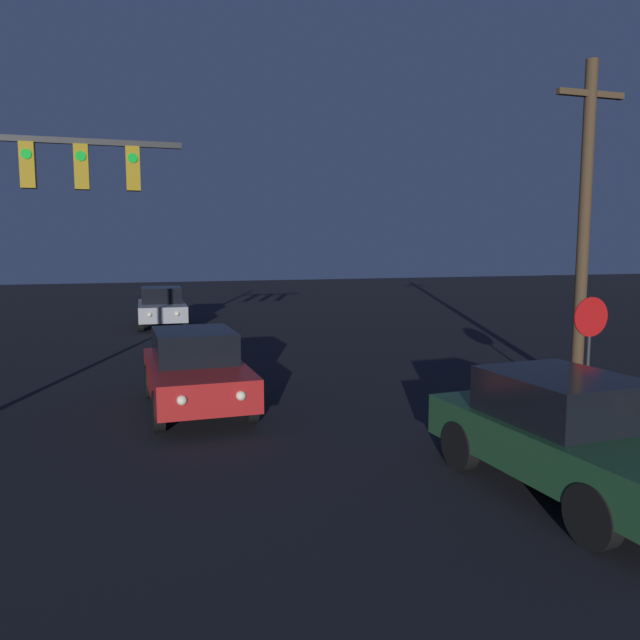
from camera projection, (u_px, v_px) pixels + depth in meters
car_near at (567, 434)px, 8.58m from camera, size 2.14×4.47×1.65m
car_mid at (196, 369)px, 13.02m from camera, size 2.00×4.41×1.65m
car_far at (162, 307)px, 26.20m from camera, size 2.03×4.43×1.65m
traffic_signal_mast at (38, 203)px, 12.49m from camera, size 4.10×0.30×6.26m
stop_sign at (590, 332)px, 12.51m from camera, size 0.80×0.07×2.39m
utility_pole at (584, 221)px, 14.60m from camera, size 1.79×0.28×7.62m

